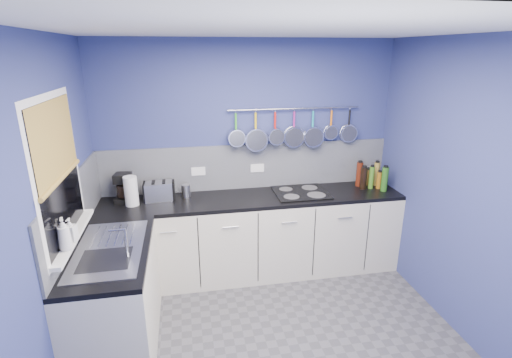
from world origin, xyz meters
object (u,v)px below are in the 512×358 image
object	(u,v)px
hob	(301,193)
canister	(186,191)
toaster	(159,191)
soap_bottle_a	(64,234)
soap_bottle_b	(70,229)
paper_towel	(131,191)
coffee_maker	(123,188)

from	to	relation	value
hob	canister	bearing A→B (deg)	174.65
toaster	hob	xyz separation A→B (m)	(1.50, -0.09, -0.09)
soap_bottle_a	canister	distance (m)	1.54
canister	soap_bottle_b	bearing A→B (deg)	-126.52
soap_bottle_a	hob	distance (m)	2.38
paper_towel	hob	world-z (taller)	paper_towel
hob	coffee_maker	bearing A→B (deg)	177.33
soap_bottle_b	paper_towel	bearing A→B (deg)	73.14
toaster	canister	xyz separation A→B (m)	(0.27, 0.03, -0.03)
paper_towel	hob	size ratio (longest dim) A/B	0.53
soap_bottle_a	canister	bearing A→B (deg)	56.65
paper_towel	coffee_maker	bearing A→B (deg)	130.28
coffee_maker	canister	bearing A→B (deg)	10.11
canister	hob	world-z (taller)	canister
paper_towel	toaster	world-z (taller)	paper_towel
coffee_maker	toaster	world-z (taller)	coffee_maker
soap_bottle_a	hob	world-z (taller)	soap_bottle_a
canister	hob	xyz separation A→B (m)	(1.23, -0.11, -0.06)
soap_bottle_b	hob	world-z (taller)	soap_bottle_b
soap_bottle_b	toaster	xyz separation A→B (m)	(0.57, 1.10, -0.14)
toaster	soap_bottle_a	bearing A→B (deg)	-119.15
hob	toaster	bearing A→B (deg)	176.66
toaster	coffee_maker	bearing A→B (deg)	175.49
hob	paper_towel	bearing A→B (deg)	-179.48
soap_bottle_b	paper_towel	xyz separation A→B (m)	(0.30, 1.00, -0.09)
coffee_maker	hob	xyz separation A→B (m)	(1.85, -0.09, -0.14)
coffee_maker	toaster	size ratio (longest dim) A/B	1.02
paper_towel	hob	bearing A→B (deg)	0.52
soap_bottle_b	toaster	size ratio (longest dim) A/B	0.59
soap_bottle_b	hob	distance (m)	2.31
coffee_maker	soap_bottle_b	bearing A→B (deg)	-93.63
soap_bottle_a	soap_bottle_b	xyz separation A→B (m)	(0.00, 0.14, -0.03)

